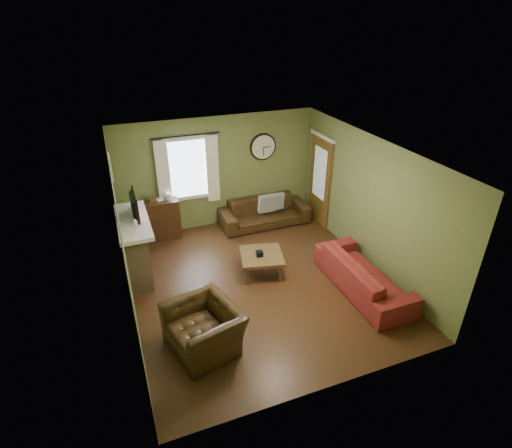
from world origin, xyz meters
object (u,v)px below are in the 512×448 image
object	(u,v)px
coffee_table	(262,264)
bookshelf	(162,220)
armchair	(204,328)
sofa_red	(364,274)
sofa_brown	(264,212)

from	to	relation	value
coffee_table	bookshelf	bearing A→B (deg)	127.31
coffee_table	armchair	bearing A→B (deg)	-135.73
armchair	sofa_red	bearing A→B (deg)	81.45
bookshelf	sofa_brown	size ratio (longest dim) A/B	0.44
bookshelf	sofa_brown	world-z (taller)	bookshelf
armchair	coffee_table	bearing A→B (deg)	119.16
sofa_brown	bookshelf	bearing A→B (deg)	175.83
sofa_brown	armchair	world-z (taller)	armchair
bookshelf	armchair	size ratio (longest dim) A/B	0.84
bookshelf	armchair	distance (m)	3.57
bookshelf	armchair	world-z (taller)	bookshelf
bookshelf	armchair	xyz separation A→B (m)	(0.04, -3.57, -0.10)
sofa_brown	armchair	bearing A→B (deg)	-124.80
sofa_brown	sofa_red	distance (m)	3.13
sofa_red	armchair	size ratio (longest dim) A/B	2.00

